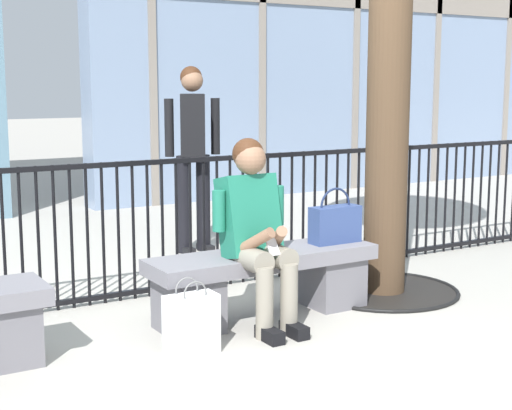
% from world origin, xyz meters
% --- Properties ---
extents(ground_plane, '(60.00, 60.00, 0.00)m').
position_xyz_m(ground_plane, '(0.00, 0.00, 0.00)').
color(ground_plane, '#B2ADA3').
extents(stone_bench, '(1.60, 0.44, 0.45)m').
position_xyz_m(stone_bench, '(0.00, 0.00, 0.27)').
color(stone_bench, slate).
rests_on(stone_bench, ground).
extents(seated_person_with_phone, '(0.52, 0.66, 1.21)m').
position_xyz_m(seated_person_with_phone, '(-0.14, -0.13, 0.65)').
color(seated_person_with_phone, gray).
rests_on(seated_person_with_phone, ground).
extents(handbag_on_bench, '(0.37, 0.14, 0.39)m').
position_xyz_m(handbag_on_bench, '(0.58, -0.01, 0.59)').
color(handbag_on_bench, '#33477F').
rests_on(handbag_on_bench, stone_bench).
extents(shopping_bag, '(0.31, 0.15, 0.44)m').
position_xyz_m(shopping_bag, '(-0.73, -0.38, 0.18)').
color(shopping_bag, white).
rests_on(shopping_bag, ground).
extents(bystander_at_railing, '(0.55, 0.44, 1.71)m').
position_xyz_m(bystander_at_railing, '(0.52, 2.08, 1.00)').
color(bystander_at_railing, black).
rests_on(bystander_at_railing, ground).
extents(plaza_railing, '(8.47, 0.04, 1.01)m').
position_xyz_m(plaza_railing, '(0.00, 0.87, 0.51)').
color(plaza_railing, black).
rests_on(plaza_railing, ground).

